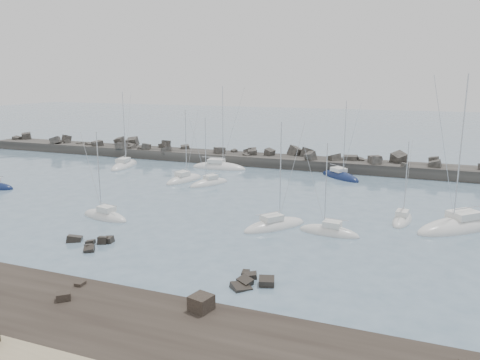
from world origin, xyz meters
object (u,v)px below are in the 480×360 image
(sailboat_6, at_px, (209,184))
(sailboat_9, at_px, (329,233))
(sailboat_5, at_px, (105,217))
(sailboat_10, at_px, (402,220))
(sailboat_1, at_px, (124,166))
(sailboat_8, at_px, (340,177))
(sailboat_3, at_px, (184,180))
(sailboat_4, at_px, (219,168))
(sailboat_7, at_px, (275,226))
(sailboat_11, at_px, (459,227))

(sailboat_6, height_order, sailboat_9, sailboat_6)
(sailboat_5, relative_size, sailboat_10, 1.10)
(sailboat_1, height_order, sailboat_5, sailboat_1)
(sailboat_8, bearing_deg, sailboat_10, -63.52)
(sailboat_5, bearing_deg, sailboat_3, 91.95)
(sailboat_3, xyz_separation_m, sailboat_9, (26.20, -16.98, -0.01))
(sailboat_4, height_order, sailboat_9, sailboat_4)
(sailboat_7, distance_m, sailboat_10, 14.89)
(sailboat_4, bearing_deg, sailboat_9, -48.39)
(sailboat_10, bearing_deg, sailboat_11, -4.84)
(sailboat_6, bearing_deg, sailboat_4, 107.21)
(sailboat_6, distance_m, sailboat_10, 29.87)
(sailboat_3, height_order, sailboat_4, sailboat_4)
(sailboat_5, relative_size, sailboat_9, 1.05)
(sailboat_1, xyz_separation_m, sailboat_4, (16.93, 4.61, 0.00))
(sailboat_4, distance_m, sailboat_11, 43.87)
(sailboat_8, xyz_separation_m, sailboat_11, (16.51, -21.81, 0.01))
(sailboat_1, height_order, sailboat_4, sailboat_4)
(sailboat_3, distance_m, sailboat_11, 40.37)
(sailboat_9, bearing_deg, sailboat_11, 27.85)
(sailboat_11, bearing_deg, sailboat_3, 165.38)
(sailboat_4, relative_size, sailboat_11, 0.88)
(sailboat_3, xyz_separation_m, sailboat_6, (4.69, -0.70, -0.01))
(sailboat_4, xyz_separation_m, sailboat_11, (38.15, -21.68, 0.01))
(sailboat_3, distance_m, sailboat_4, 11.52)
(sailboat_1, relative_size, sailboat_7, 1.17)
(sailboat_6, relative_size, sailboat_10, 1.12)
(sailboat_1, distance_m, sailboat_8, 38.86)
(sailboat_1, distance_m, sailboat_11, 57.66)
(sailboat_6, relative_size, sailboat_11, 0.63)
(sailboat_8, bearing_deg, sailboat_1, -172.98)
(sailboat_5, height_order, sailboat_8, sailboat_8)
(sailboat_8, relative_size, sailboat_10, 1.36)
(sailboat_9, bearing_deg, sailboat_5, -171.19)
(sailboat_4, bearing_deg, sailboat_6, -72.79)
(sailboat_8, height_order, sailboat_11, sailboat_11)
(sailboat_3, distance_m, sailboat_5, 20.95)
(sailboat_1, xyz_separation_m, sailboat_3, (16.01, -6.87, 0.01))
(sailboat_10, bearing_deg, sailboat_6, 162.48)
(sailboat_7, relative_size, sailboat_10, 1.25)
(sailboat_8, xyz_separation_m, sailboat_10, (10.62, -21.32, -0.00))
(sailboat_1, xyz_separation_m, sailboat_5, (16.72, -27.81, 0.00))
(sailboat_3, distance_m, sailboat_7, 26.50)
(sailboat_1, bearing_deg, sailboat_8, 7.02)
(sailboat_1, height_order, sailboat_3, sailboat_1)
(sailboat_4, distance_m, sailboat_7, 34.51)
(sailboat_11, bearing_deg, sailboat_10, 175.16)
(sailboat_6, distance_m, sailboat_11, 35.66)
(sailboat_1, distance_m, sailboat_9, 48.49)
(sailboat_5, relative_size, sailboat_8, 0.81)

